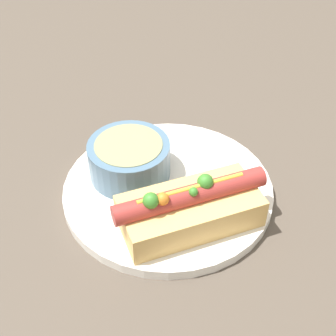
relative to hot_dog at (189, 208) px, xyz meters
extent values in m
plane|color=#4C4238|center=(0.00, 0.06, -0.04)|extent=(4.00, 4.00, 0.00)
cylinder|color=white|center=(0.00, 0.06, -0.03)|extent=(0.26, 0.26, 0.01)
cube|color=#DBAD60|center=(0.00, 0.00, -0.01)|extent=(0.16, 0.08, 0.04)
cylinder|color=#9E332D|center=(0.00, 0.00, 0.02)|extent=(0.17, 0.03, 0.02)
sphere|color=#387A28|center=(-0.05, 0.00, 0.03)|extent=(0.02, 0.02, 0.02)
sphere|color=#387A28|center=(0.00, -0.01, 0.03)|extent=(0.01, 0.01, 0.01)
sphere|color=#387A28|center=(0.02, 0.00, 0.03)|extent=(0.02, 0.02, 0.02)
sphere|color=orange|center=(-0.03, 0.00, 0.03)|extent=(0.01, 0.01, 0.01)
cylinder|color=gold|center=(0.00, 0.00, 0.03)|extent=(0.12, 0.01, 0.01)
cylinder|color=slate|center=(-0.03, 0.10, 0.00)|extent=(0.10, 0.10, 0.05)
cylinder|color=#8C8E60|center=(-0.03, 0.10, 0.02)|extent=(0.08, 0.08, 0.01)
cube|color=#B7B7BC|center=(-0.05, 0.04, -0.02)|extent=(0.02, 0.11, 0.00)
ellipsoid|color=#B7B7BC|center=(-0.07, 0.12, -0.02)|extent=(0.03, 0.04, 0.01)
camera|label=1|loc=(-0.16, -0.32, 0.38)|focal=50.00mm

